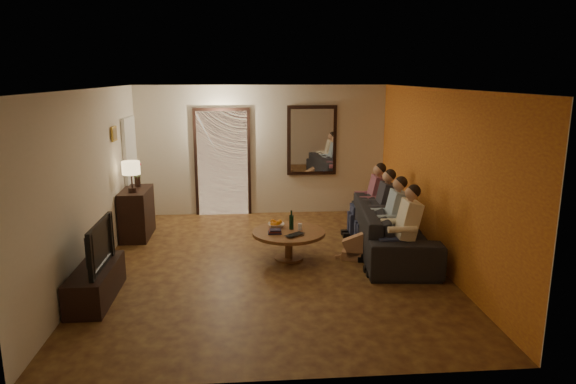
{
  "coord_description": "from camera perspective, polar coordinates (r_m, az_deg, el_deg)",
  "views": [
    {
      "loc": [
        -0.32,
        -7.27,
        2.78
      ],
      "look_at": [
        0.3,
        0.3,
        1.05
      ],
      "focal_mm": 32.0,
      "sensor_mm": 36.0,
      "label": 1
    }
  ],
  "objects": [
    {
      "name": "wine_glass",
      "position": [
        7.93,
        1.35,
        -3.89
      ],
      "size": [
        0.06,
        0.06,
        0.1
      ],
      "primitive_type": "cylinder",
      "color": "silver",
      "rests_on": "coffee_table"
    },
    {
      "name": "coffee_table",
      "position": [
        7.95,
        0.08,
        -5.92
      ],
      "size": [
        1.24,
        1.24,
        0.45
      ],
      "primitive_type": "cylinder",
      "rotation": [
        0.0,
        0.0,
        -0.12
      ],
      "color": "brown",
      "rests_on": "floor"
    },
    {
      "name": "person_a",
      "position": [
        7.45,
        12.69,
        -4.51
      ],
      "size": [
        0.6,
        0.4,
        1.2
      ],
      "primitive_type": null,
      "color": "tan",
      "rests_on": "sofa"
    },
    {
      "name": "mirror_glass",
      "position": [
        10.36,
        2.69,
        5.73
      ],
      "size": [
        0.86,
        0.02,
        1.26
      ],
      "primitive_type": "cube",
      "color": "white",
      "rests_on": "back_wall"
    },
    {
      "name": "ceiling",
      "position": [
        7.28,
        -2.21,
        11.41
      ],
      "size": [
        5.0,
        6.0,
        0.01
      ],
      "primitive_type": "cube",
      "color": "white",
      "rests_on": "back_wall"
    },
    {
      "name": "person_b",
      "position": [
        8.0,
        11.43,
        -3.24
      ],
      "size": [
        0.6,
        0.4,
        1.2
      ],
      "primitive_type": null,
      "color": "tan",
      "rests_on": "sofa"
    },
    {
      "name": "mirror_frame",
      "position": [
        10.39,
        2.67,
        5.75
      ],
      "size": [
        1.0,
        0.05,
        1.4
      ],
      "primitive_type": "cube",
      "color": "black",
      "rests_on": "back_wall"
    },
    {
      "name": "book_stack",
      "position": [
        7.76,
        -1.48,
        -4.38
      ],
      "size": [
        0.2,
        0.15,
        0.07
      ],
      "primitive_type": null,
      "color": "black",
      "rests_on": "coffee_table"
    },
    {
      "name": "tv",
      "position": [
        6.85,
        -20.9,
        -5.53
      ],
      "size": [
        1.03,
        0.13,
        0.59
      ],
      "primitive_type": "imported",
      "rotation": [
        0.0,
        0.0,
        1.57
      ],
      "color": "black",
      "rests_on": "tv_stand"
    },
    {
      "name": "art_canvas",
      "position": [
        8.88,
        -18.68,
        6.15
      ],
      "size": [
        0.01,
        0.22,
        0.18
      ],
      "primitive_type": "cube",
      "color": "brown",
      "rests_on": "left_wall"
    },
    {
      "name": "door_trim",
      "position": [
        10.4,
        -7.27,
        3.15
      ],
      "size": [
        1.12,
        0.04,
        2.22
      ],
      "primitive_type": "cube",
      "color": "black",
      "rests_on": "floor"
    },
    {
      "name": "framed_art",
      "position": [
        8.88,
        -18.77,
        6.15
      ],
      "size": [
        0.03,
        0.28,
        0.24
      ],
      "primitive_type": "cube",
      "color": "#B28C33",
      "rests_on": "left_wall"
    },
    {
      "name": "right_wall",
      "position": [
        7.94,
        16.23,
        1.57
      ],
      "size": [
        0.02,
        6.0,
        2.6
      ],
      "primitive_type": "cube",
      "color": "beige",
      "rests_on": "floor"
    },
    {
      "name": "left_wall",
      "position": [
        7.73,
        -20.97,
        0.94
      ],
      "size": [
        0.02,
        6.0,
        2.6
      ],
      "primitive_type": "cube",
      "color": "beige",
      "rests_on": "floor"
    },
    {
      "name": "orange_accent",
      "position": [
        7.93,
        16.16,
        1.57
      ],
      "size": [
        0.01,
        6.0,
        2.6
      ],
      "primitive_type": "cube",
      "color": "#BF4E20",
      "rests_on": "right_wall"
    },
    {
      "name": "fridge_glimpse",
      "position": [
        10.43,
        -5.87,
        2.38
      ],
      "size": [
        0.45,
        0.03,
        1.7
      ],
      "primitive_type": "cube",
      "color": "silver",
      "rests_on": "floor"
    },
    {
      "name": "flower_vase",
      "position": [
        9.42,
        -16.43,
        1.87
      ],
      "size": [
        0.14,
        0.14,
        0.44
      ],
      "primitive_type": null,
      "color": "red",
      "rests_on": "dresser"
    },
    {
      "name": "kitchen_doorway",
      "position": [
        10.4,
        -7.27,
        3.16
      ],
      "size": [
        1.0,
        0.06,
        2.1
      ],
      "primitive_type": "cube",
      "color": "#FFE0A5",
      "rests_on": "floor"
    },
    {
      "name": "bowl",
      "position": [
        8.07,
        -1.33,
        -3.72
      ],
      "size": [
        0.26,
        0.26,
        0.06
      ],
      "primitive_type": "imported",
      "color": "white",
      "rests_on": "coffee_table"
    },
    {
      "name": "back_wall",
      "position": [
        10.38,
        -2.88,
        4.62
      ],
      "size": [
        5.0,
        0.02,
        2.6
      ],
      "primitive_type": "cube",
      "color": "beige",
      "rests_on": "floor"
    },
    {
      "name": "front_wall",
      "position": [
        4.53,
        -0.38,
        -6.25
      ],
      "size": [
        5.0,
        0.02,
        2.6
      ],
      "primitive_type": "cube",
      "color": "beige",
      "rests_on": "floor"
    },
    {
      "name": "dog",
      "position": [
        7.95,
        7.86,
        -5.61
      ],
      "size": [
        0.61,
        0.4,
        0.56
      ],
      "primitive_type": null,
      "rotation": [
        0.0,
        0.0,
        -0.31
      ],
      "color": "#A56F4C",
      "rests_on": "floor"
    },
    {
      "name": "white_door",
      "position": [
        9.96,
        -17.02,
        2.09
      ],
      "size": [
        0.06,
        0.85,
        2.04
      ],
      "primitive_type": "cube",
      "color": "white",
      "rests_on": "floor"
    },
    {
      "name": "oranges",
      "position": [
        8.05,
        -1.33,
        -3.26
      ],
      "size": [
        0.2,
        0.2,
        0.08
      ],
      "primitive_type": null,
      "color": "orange",
      "rests_on": "bowl"
    },
    {
      "name": "sofa",
      "position": [
        8.36,
        11.46,
        -4.08
      ],
      "size": [
        2.72,
        1.29,
        0.77
      ],
      "primitive_type": "imported",
      "rotation": [
        0.0,
        0.0,
        1.47
      ],
      "color": "black",
      "rests_on": "floor"
    },
    {
      "name": "tv_stand",
      "position": [
        7.02,
        -20.57,
        -9.47
      ],
      "size": [
        0.45,
        1.28,
        0.43
      ],
      "primitive_type": "cube",
      "color": "black",
      "rests_on": "floor"
    },
    {
      "name": "laptop",
      "position": [
        7.62,
        1.01,
        -4.88
      ],
      "size": [
        0.39,
        0.37,
        0.03
      ],
      "primitive_type": "imported",
      "rotation": [
        0.0,
        0.0,
        0.7
      ],
      "color": "black",
      "rests_on": "coffee_table"
    },
    {
      "name": "dresser",
      "position": [
        9.35,
        -16.44,
        -2.28
      ],
      "size": [
        0.45,
        0.96,
        0.85
      ],
      "primitive_type": "cube",
      "color": "black",
      "rests_on": "floor"
    },
    {
      "name": "person_c",
      "position": [
        8.56,
        10.34,
        -2.14
      ],
      "size": [
        0.6,
        0.4,
        1.2
      ],
      "primitive_type": null,
      "color": "tan",
      "rests_on": "sofa"
    },
    {
      "name": "person_d",
      "position": [
        9.12,
        9.38,
        -1.17
      ],
      "size": [
        0.6,
        0.4,
        1.2
      ],
      "primitive_type": null,
      "color": "tan",
      "rests_on": "sofa"
    },
    {
      "name": "table_lamp",
      "position": [
        8.99,
        -17.0,
        1.65
      ],
      "size": [
        0.3,
        0.3,
        0.54
      ],
      "primitive_type": null,
      "color": "beige",
      "rests_on": "dresser"
    },
    {
      "name": "floor",
      "position": [
        7.79,
        -2.04,
        -8.09
      ],
      "size": [
        5.0,
        6.0,
        0.01
      ],
      "primitive_type": "cube",
      "color": "#3B180F",
      "rests_on": "ground"
    },
    {
      "name": "wine_bottle",
      "position": [
        7.93,
        0.38,
        -3.08
      ],
      "size": [
        0.07,
        0.07,
        0.31
      ],
      "primitive_type": null,
      "color": "black",
      "rests_on": "coffee_table"
    }
  ]
}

